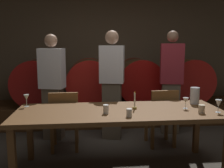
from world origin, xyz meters
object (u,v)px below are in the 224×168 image
(wine_barrel_far_right, at_px, (186,80))
(guest_center, at_px, (112,84))
(guest_left, at_px, (52,86))
(dining_table, at_px, (120,116))
(wine_barrel_center_right, at_px, (138,81))
(wine_glass_left, at_px, (26,98))
(guest_right, at_px, (171,82))
(cup_center, at_px, (129,113))
(wine_glass_right, at_px, (218,104))
(cup_right, at_px, (202,109))
(chair_left, at_px, (64,118))
(pitcher, at_px, (195,96))
(candle_center, at_px, (135,104))
(cup_left, at_px, (106,109))
(wine_barrel_center_left, at_px, (90,81))
(wine_barrel_far_left, at_px, (38,82))
(chair_right, at_px, (162,115))
(wine_glass_center, at_px, (186,101))

(wine_barrel_far_right, height_order, guest_center, guest_center)
(guest_left, bearing_deg, dining_table, 143.75)
(wine_barrel_center_right, xyz_separation_m, wine_glass_left, (-1.77, -1.67, 0.04))
(guest_left, height_order, guest_right, guest_right)
(wine_glass_left, xyz_separation_m, cup_center, (1.21, -0.57, -0.07))
(wine_glass_left, distance_m, cup_center, 1.34)
(wine_glass_right, bearing_deg, wine_glass_left, 167.34)
(cup_right, bearing_deg, chair_left, 152.05)
(pitcher, xyz_separation_m, wine_glass_left, (-2.18, 0.05, 0.00))
(candle_center, height_order, pitcher, candle_center)
(guest_left, bearing_deg, guest_center, -169.20)
(wine_barrel_far_right, xyz_separation_m, cup_right, (-0.69, -2.19, -0.02))
(guest_left, xyz_separation_m, cup_left, (0.76, -1.29, -0.06))
(pitcher, xyz_separation_m, cup_right, (-0.12, -0.46, -0.06))
(dining_table, bearing_deg, cup_left, -143.58)
(dining_table, relative_size, cup_left, 24.25)
(wine_barrel_center_left, distance_m, wine_glass_right, 2.62)
(cup_left, xyz_separation_m, cup_right, (1.09, -0.09, -0.00))
(wine_barrel_center_left, xyz_separation_m, chair_left, (-0.38, -1.32, -0.34))
(wine_barrel_center_right, bearing_deg, wine_barrel_center_left, 180.00)
(dining_table, height_order, cup_center, cup_center)
(dining_table, bearing_deg, candle_center, 12.00)
(wine_barrel_far_left, bearing_deg, cup_right, -44.49)
(wine_glass_left, bearing_deg, candle_center, -10.83)
(chair_right, bearing_deg, guest_right, -121.66)
(wine_barrel_far_right, bearing_deg, wine_glass_right, -102.64)
(wine_barrel_center_right, distance_m, chair_right, 1.35)
(guest_right, xyz_separation_m, pitcher, (-0.02, -1.01, -0.04))
(wine_glass_left, xyz_separation_m, wine_glass_right, (2.26, -0.51, -0.01))
(wine_barrel_center_left, xyz_separation_m, chair_right, (1.06, -1.30, -0.34))
(chair_left, xyz_separation_m, cup_center, (0.78, -0.92, 0.31))
(dining_table, height_order, guest_right, guest_right)
(chair_left, bearing_deg, guest_left, -67.84)
(cup_center, bearing_deg, wine_barrel_far_left, 121.55)
(wine_barrel_center_left, bearing_deg, chair_left, -106.07)
(wine_barrel_center_right, relative_size, wine_glass_right, 5.76)
(candle_center, relative_size, wine_glass_right, 1.48)
(chair_right, distance_m, cup_left, 1.25)
(candle_center, xyz_separation_m, cup_right, (0.73, -0.26, -0.02))
(guest_center, height_order, pitcher, guest_center)
(wine_glass_left, height_order, cup_right, wine_glass_left)
(chair_left, height_order, guest_left, guest_left)
(wine_barrel_center_right, bearing_deg, guest_center, -124.75)
(cup_center, bearing_deg, guest_right, 57.20)
(wine_glass_left, bearing_deg, chair_right, 11.27)
(chair_left, relative_size, candle_center, 3.95)
(guest_center, bearing_deg, chair_left, 44.48)
(wine_barrel_center_right, distance_m, cup_right, 2.21)
(candle_center, xyz_separation_m, wine_glass_center, (0.62, -0.04, 0.03))
(chair_right, bearing_deg, wine_barrel_far_right, -126.53)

